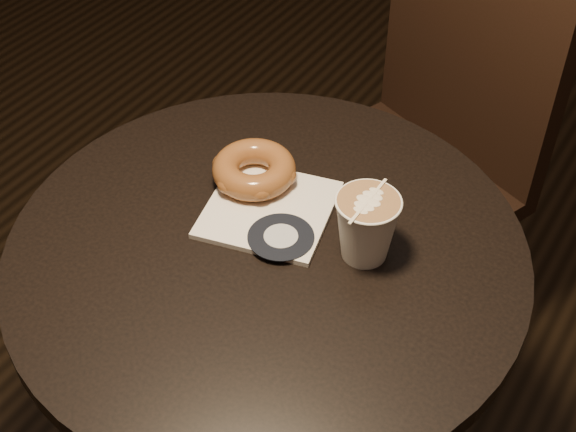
{
  "coord_description": "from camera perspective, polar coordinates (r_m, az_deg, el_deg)",
  "views": [
    {
      "loc": [
        0.42,
        -0.62,
        1.52
      ],
      "look_at": [
        0.01,
        0.03,
        0.79
      ],
      "focal_mm": 50.0,
      "sensor_mm": 36.0,
      "label": 1
    }
  ],
  "objects": [
    {
      "name": "pastry_bag",
      "position": [
        1.11,
        -1.37,
        0.47
      ],
      "size": [
        0.2,
        0.2,
        0.01
      ],
      "primitive_type": "cube",
      "rotation": [
        0.0,
        0.0,
        0.23
      ],
      "color": "white",
      "rests_on": "cafe_table"
    },
    {
      "name": "latte_cup",
      "position": [
        1.03,
        5.58,
        -0.84
      ],
      "size": [
        0.09,
        0.09,
        0.09
      ],
      "primitive_type": null,
      "color": "white",
      "rests_on": "cafe_table"
    },
    {
      "name": "doughnut",
      "position": [
        1.14,
        -2.43,
        3.34
      ],
      "size": [
        0.12,
        0.12,
        0.04
      ],
      "primitive_type": "torus",
      "color": "brown",
      "rests_on": "pastry_bag"
    },
    {
      "name": "chair",
      "position": [
        1.57,
        9.89,
        6.43
      ],
      "size": [
        0.54,
        0.54,
        1.04
      ],
      "rotation": [
        0.0,
        0.0,
        -0.38
      ],
      "color": "black",
      "rests_on": "ground"
    },
    {
      "name": "cafe_table",
      "position": [
        1.22,
        -1.36,
        -8.55
      ],
      "size": [
        0.7,
        0.7,
        0.75
      ],
      "color": "black",
      "rests_on": "ground"
    }
  ]
}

